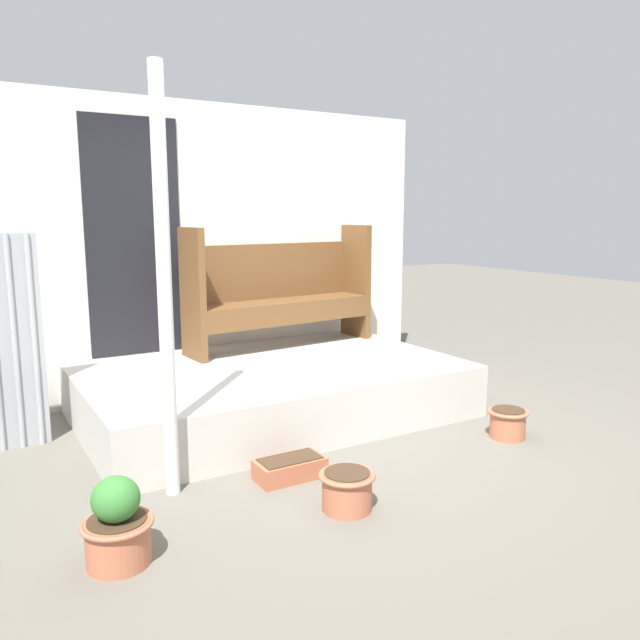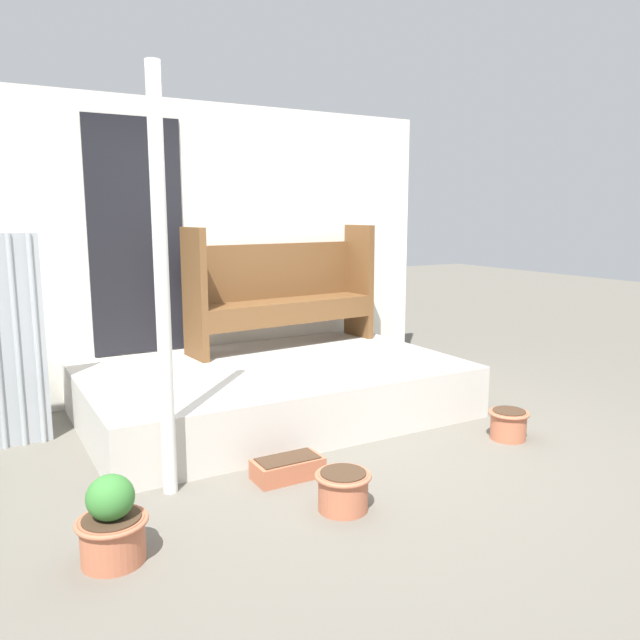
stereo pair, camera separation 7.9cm
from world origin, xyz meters
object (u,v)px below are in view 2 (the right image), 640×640
Objects in this scene: flower_pot_middle at (343,489)px; flower_pot_right at (509,423)px; support_post at (162,288)px; bench at (282,288)px; flower_pot_left at (112,524)px; planter_box_rect at (288,468)px.

flower_pot_middle is 1.67m from flower_pot_right.
support_post is at bearing 137.84° from flower_pot_middle.
bench is (1.56, 1.64, -0.26)m from support_post.
flower_pot_left reaches higher than flower_pot_right.
flower_pot_right reaches higher than planter_box_rect.
support_post is at bearing 53.24° from flower_pot_left.
support_post is 2.67m from flower_pot_right.
flower_pot_middle is (-0.78, -2.34, -0.84)m from bench.
support_post is 1.33× the size of bench.
flower_pot_left is 1.46× the size of flower_pot_right.
flower_pot_left is at bearing 175.68° from flower_pot_middle.
bench is 4.23× the size of planter_box_rect.
bench is 5.72× the size of flower_pot_middle.
flower_pot_middle is 1.08× the size of flower_pot_right.
support_post reaches higher than bench.
planter_box_rect is (0.69, -0.17, -1.15)m from support_post.
bench reaches higher than planter_box_rect.
bench is at bearing 64.57° from planter_box_rect.
flower_pot_left is at bearing -126.76° from support_post.
bench reaches higher than flower_pot_right.
support_post is 8.24× the size of flower_pot_right.
flower_pot_left is 1.35× the size of flower_pot_middle.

